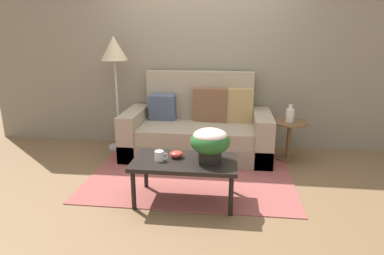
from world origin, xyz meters
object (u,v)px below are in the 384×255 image
(couch, at_px, (198,131))
(coffee_mug, at_px, (160,156))
(floor_lamp, at_px, (114,56))
(potted_plant, at_px, (210,142))
(side_table, at_px, (289,133))
(coffee_table, at_px, (185,164))
(table_vase, at_px, (290,115))
(snack_bowl, at_px, (176,154))

(couch, height_order, coffee_mug, couch)
(floor_lamp, relative_size, potted_plant, 4.14)
(floor_lamp, xyz_separation_m, coffee_mug, (0.94, -1.53, -0.84))
(floor_lamp, height_order, potted_plant, floor_lamp)
(side_table, bearing_deg, coffee_table, -133.10)
(couch, relative_size, floor_lamp, 1.23)
(table_vase, bearing_deg, floor_lamp, 174.88)
(table_vase, bearing_deg, coffee_mug, -137.43)
(side_table, xyz_separation_m, coffee_mug, (-1.44, -1.32, 0.12))
(floor_lamp, relative_size, table_vase, 7.08)
(coffee_table, relative_size, snack_bowl, 7.58)
(side_table, xyz_separation_m, snack_bowl, (-1.29, -1.22, 0.11))
(coffee_table, height_order, potted_plant, potted_plant)
(coffee_table, xyz_separation_m, floor_lamp, (-1.18, 1.49, 0.94))
(coffee_table, height_order, table_vase, table_vase)
(couch, distance_m, coffee_table, 1.36)
(floor_lamp, distance_m, snack_bowl, 1.99)
(side_table, relative_size, floor_lamp, 0.33)
(coffee_table, height_order, floor_lamp, floor_lamp)
(potted_plant, bearing_deg, coffee_mug, -173.75)
(coffee_mug, height_order, snack_bowl, coffee_mug)
(floor_lamp, bearing_deg, potted_plant, -46.03)
(table_vase, bearing_deg, potted_plant, -126.85)
(couch, height_order, side_table, couch)
(coffee_mug, bearing_deg, coffee_table, 9.35)
(floor_lamp, distance_m, coffee_mug, 1.98)
(couch, xyz_separation_m, side_table, (1.21, -0.07, 0.03))
(coffee_table, distance_m, potted_plant, 0.35)
(side_table, bearing_deg, floor_lamp, 175.08)
(potted_plant, height_order, table_vase, potted_plant)
(floor_lamp, bearing_deg, snack_bowl, -52.73)
(coffee_table, xyz_separation_m, snack_bowl, (-0.09, 0.06, 0.08))
(floor_lamp, distance_m, table_vase, 2.48)
(coffee_mug, distance_m, table_vase, 1.95)
(couch, relative_size, side_table, 3.74)
(couch, xyz_separation_m, table_vase, (1.20, -0.08, 0.28))
(coffee_table, relative_size, table_vase, 4.56)
(coffee_table, xyz_separation_m, coffee_mug, (-0.24, -0.04, 0.10))
(coffee_table, xyz_separation_m, side_table, (1.20, 1.28, -0.03))
(snack_bowl, bearing_deg, floor_lamp, 127.27)
(couch, height_order, potted_plant, couch)
(side_table, xyz_separation_m, potted_plant, (-0.96, -1.27, 0.27))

